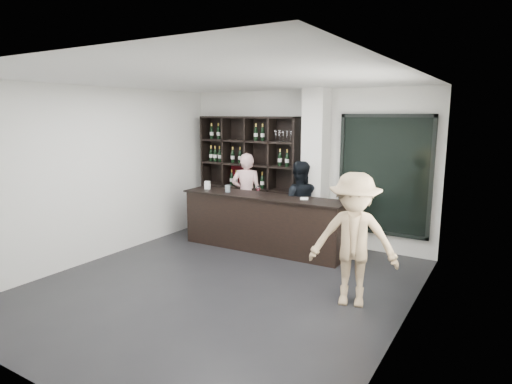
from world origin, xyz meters
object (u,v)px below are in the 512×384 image
Objects in this scene: wine_shelf at (249,176)px; taster_black at (299,205)px; taster_pink at (247,195)px; customer at (354,240)px; tasting_counter at (262,223)px.

taster_black is at bearing -15.57° from wine_shelf.
customer is (2.90, -2.00, 0.02)m from taster_pink.
tasting_counter is 1.91× the size of taster_black.
tasting_counter is at bearing 17.68° from taster_black.
taster_pink reaches higher than taster_black.
wine_shelf is 1.38× the size of customer.
customer is at bearing -36.27° from wine_shelf.
wine_shelf is at bearing -96.82° from taster_pink.
customer is (1.64, -1.80, 0.06)m from taster_black.
customer is at bearing 121.73° from taster_pink.
wine_shelf reaches higher than taster_pink.
taster_black is 0.93× the size of customer.
tasting_counter is at bearing -45.53° from wine_shelf.
customer is (2.95, -2.17, -0.33)m from wine_shelf.
tasting_counter is 0.74m from taster_black.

